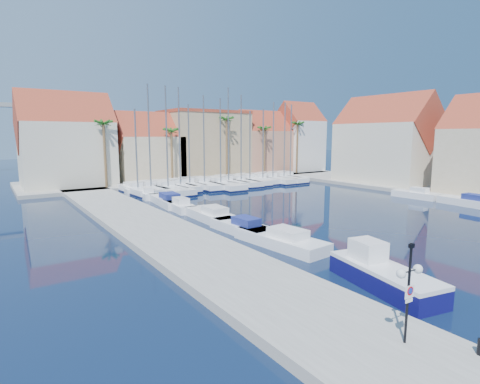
# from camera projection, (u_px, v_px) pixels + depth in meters

# --- Properties ---
(ground) EXTENTS (260.00, 260.00, 0.00)m
(ground) POSITION_uv_depth(u_px,v_px,m) (407.00, 270.00, 21.70)
(ground) COLOR black
(ground) RESTS_ON ground
(quay_west) EXTENTS (6.00, 77.00, 0.50)m
(quay_west) POSITION_uv_depth(u_px,v_px,m) (169.00, 237.00, 27.72)
(quay_west) COLOR gray
(quay_west) RESTS_ON ground
(shore_north) EXTENTS (54.00, 16.00, 0.50)m
(shore_north) POSITION_uv_depth(u_px,v_px,m) (190.00, 178.00, 66.49)
(shore_north) COLOR gray
(shore_north) RESTS_ON ground
(shore_east) EXTENTS (12.00, 60.00, 0.50)m
(shore_east) POSITION_uv_depth(u_px,v_px,m) (441.00, 190.00, 51.68)
(shore_east) COLOR gray
(shore_east) RESTS_ON ground
(lamp_post) EXTENTS (1.23, 0.39, 3.63)m
(lamp_post) POSITION_uv_depth(u_px,v_px,m) (409.00, 278.00, 12.85)
(lamp_post) COLOR black
(lamp_post) RESTS_ON quay_west
(fishing_boat) EXTENTS (3.35, 6.59, 2.20)m
(fishing_boat) POSITION_uv_depth(u_px,v_px,m) (381.00, 273.00, 19.17)
(fishing_boat) COLOR #0F0D51
(fishing_boat) RESTS_ON ground
(motorboat_west_0) EXTENTS (3.03, 7.60, 1.40)m
(motorboat_west_0) POSITION_uv_depth(u_px,v_px,m) (281.00, 239.00, 26.28)
(motorboat_west_0) COLOR white
(motorboat_west_0) RESTS_ON ground
(motorboat_west_1) EXTENTS (2.31, 6.29, 1.40)m
(motorboat_west_1) POSITION_uv_depth(u_px,v_px,m) (242.00, 227.00, 29.73)
(motorboat_west_1) COLOR white
(motorboat_west_1) RESTS_ON ground
(motorboat_west_2) EXTENTS (2.42, 7.08, 1.40)m
(motorboat_west_2) POSITION_uv_depth(u_px,v_px,m) (212.00, 215.00, 34.22)
(motorboat_west_2) COLOR white
(motorboat_west_2) RESTS_ON ground
(motorboat_west_3) EXTENTS (2.10, 5.59, 1.40)m
(motorboat_west_3) POSITION_uv_depth(u_px,v_px,m) (179.00, 205.00, 38.88)
(motorboat_west_3) COLOR white
(motorboat_west_3) RESTS_ON ground
(motorboat_west_4) EXTENTS (3.03, 7.63, 1.40)m
(motorboat_west_4) POSITION_uv_depth(u_px,v_px,m) (168.00, 200.00, 42.12)
(motorboat_west_4) COLOR white
(motorboat_west_4) RESTS_ON ground
(motorboat_west_5) EXTENTS (2.07, 5.23, 1.40)m
(motorboat_west_5) POSITION_uv_depth(u_px,v_px,m) (147.00, 194.00, 46.58)
(motorboat_west_5) COLOR white
(motorboat_west_5) RESTS_ON ground
(motorboat_west_6) EXTENTS (2.58, 6.57, 1.40)m
(motorboat_west_6) POSITION_uv_depth(u_px,v_px,m) (130.00, 188.00, 51.29)
(motorboat_west_6) COLOR white
(motorboat_west_6) RESTS_ON ground
(motorboat_east_0) EXTENTS (2.62, 6.40, 1.40)m
(motorboat_east_0) POSITION_uv_depth(u_px,v_px,m) (469.00, 202.00, 41.19)
(motorboat_east_0) COLOR white
(motorboat_east_0) RESTS_ON ground
(motorboat_east_1) EXTENTS (2.01, 5.48, 1.40)m
(motorboat_east_1) POSITION_uv_depth(u_px,v_px,m) (416.00, 194.00, 46.34)
(motorboat_east_1) COLOR white
(motorboat_east_1) RESTS_ON ground
(sailboat_0) EXTENTS (2.58, 8.40, 11.06)m
(sailboat_0) POSITION_uv_depth(u_px,v_px,m) (137.00, 190.00, 49.13)
(sailboat_0) COLOR white
(sailboat_0) RESTS_ON ground
(sailboat_1) EXTENTS (2.81, 8.33, 14.29)m
(sailboat_1) POSITION_uv_depth(u_px,v_px,m) (150.00, 188.00, 50.40)
(sailboat_1) COLOR white
(sailboat_1) RESTS_ON ground
(sailboat_2) EXTENTS (3.67, 11.56, 14.09)m
(sailboat_2) POSITION_uv_depth(u_px,v_px,m) (166.00, 188.00, 50.71)
(sailboat_2) COLOR white
(sailboat_2) RESTS_ON ground
(sailboat_3) EXTENTS (2.86, 9.07, 14.16)m
(sailboat_3) POSITION_uv_depth(u_px,v_px,m) (179.00, 186.00, 52.68)
(sailboat_3) COLOR white
(sailboat_3) RESTS_ON ground
(sailboat_4) EXTENTS (2.57, 8.27, 12.01)m
(sailboat_4) POSITION_uv_depth(u_px,v_px,m) (188.00, 185.00, 54.32)
(sailboat_4) COLOR white
(sailboat_4) RESTS_ON ground
(sailboat_5) EXTENTS (3.32, 10.29, 13.31)m
(sailboat_5) POSITION_uv_depth(u_px,v_px,m) (203.00, 184.00, 54.98)
(sailboat_5) COLOR white
(sailboat_5) RESTS_ON ground
(sailboat_6) EXTENTS (3.10, 11.17, 12.90)m
(sailboat_6) POSITION_uv_depth(u_px,v_px,m) (219.00, 184.00, 55.15)
(sailboat_6) COLOR white
(sailboat_6) RESTS_ON ground
(sailboat_7) EXTENTS (2.65, 9.23, 14.67)m
(sailboat_7) POSITION_uv_depth(u_px,v_px,m) (227.00, 182.00, 57.37)
(sailboat_7) COLOR white
(sailboat_7) RESTS_ON ground
(sailboat_8) EXTENTS (3.05, 9.97, 13.71)m
(sailboat_8) POSITION_uv_depth(u_px,v_px,m) (239.00, 181.00, 58.22)
(sailboat_8) COLOR white
(sailboat_8) RESTS_ON ground
(sailboat_9) EXTENTS (3.01, 9.94, 11.45)m
(sailboat_9) POSITION_uv_depth(u_px,v_px,m) (248.00, 181.00, 59.56)
(sailboat_9) COLOR white
(sailboat_9) RESTS_ON ground
(sailboat_10) EXTENTS (2.87, 8.42, 11.82)m
(sailboat_10) POSITION_uv_depth(u_px,v_px,m) (261.00, 180.00, 60.67)
(sailboat_10) COLOR white
(sailboat_10) RESTS_ON ground
(sailboat_11) EXTENTS (3.02, 10.43, 12.94)m
(sailboat_11) POSITION_uv_depth(u_px,v_px,m) (270.00, 179.00, 61.70)
(sailboat_11) COLOR white
(sailboat_11) RESTS_ON ground
(sailboat_12) EXTENTS (3.02, 10.23, 12.95)m
(sailboat_12) POSITION_uv_depth(u_px,v_px,m) (282.00, 178.00, 62.84)
(sailboat_12) COLOR white
(sailboat_12) RESTS_ON ground
(sailboat_13) EXTENTS (2.28, 8.11, 12.76)m
(sailboat_13) POSITION_uv_depth(u_px,v_px,m) (288.00, 177.00, 64.11)
(sailboat_13) COLOR white
(sailboat_13) RESTS_ON ground
(building_0) EXTENTS (12.30, 9.00, 13.50)m
(building_0) POSITION_uv_depth(u_px,v_px,m) (67.00, 144.00, 53.63)
(building_0) COLOR beige
(building_0) RESTS_ON shore_north
(building_1) EXTENTS (10.30, 8.00, 11.00)m
(building_1) POSITION_uv_depth(u_px,v_px,m) (148.00, 150.00, 60.47)
(building_1) COLOR #C8B48D
(building_1) RESTS_ON shore_north
(building_2) EXTENTS (14.20, 10.20, 11.50)m
(building_2) POSITION_uv_depth(u_px,v_px,m) (204.00, 143.00, 67.25)
(building_2) COLOR tan
(building_2) RESTS_ON shore_north
(building_3) EXTENTS (10.30, 8.00, 12.00)m
(building_3) POSITION_uv_depth(u_px,v_px,m) (261.00, 145.00, 73.14)
(building_3) COLOR tan
(building_3) RESTS_ON shore_north
(building_4) EXTENTS (8.30, 8.00, 14.00)m
(building_4) POSITION_uv_depth(u_px,v_px,m) (298.00, 139.00, 77.15)
(building_4) COLOR white
(building_4) RESTS_ON shore_north
(building_6) EXTENTS (9.00, 14.30, 13.50)m
(building_6) POSITION_uv_depth(u_px,v_px,m) (386.00, 143.00, 58.10)
(building_6) COLOR beige
(building_6) RESTS_ON shore_east
(palm_0) EXTENTS (2.60, 2.60, 10.15)m
(palm_0) POSITION_uv_depth(u_px,v_px,m) (103.00, 125.00, 51.37)
(palm_0) COLOR brown
(palm_0) RESTS_ON shore_north
(palm_1) EXTENTS (2.60, 2.60, 9.15)m
(palm_1) POSITION_uv_depth(u_px,v_px,m) (171.00, 133.00, 57.06)
(palm_1) COLOR brown
(palm_1) RESTS_ON shore_north
(palm_2) EXTENTS (2.60, 2.60, 11.15)m
(palm_2) POSITION_uv_depth(u_px,v_px,m) (227.00, 121.00, 62.32)
(palm_2) COLOR brown
(palm_2) RESTS_ON shore_north
(palm_3) EXTENTS (2.60, 2.60, 9.65)m
(palm_3) POSITION_uv_depth(u_px,v_px,m) (264.00, 130.00, 66.97)
(palm_3) COLOR brown
(palm_3) RESTS_ON shore_north
(palm_4) EXTENTS (2.60, 2.60, 10.65)m
(palm_4) POSITION_uv_depth(u_px,v_px,m) (298.00, 126.00, 71.27)
(palm_4) COLOR brown
(palm_4) RESTS_ON shore_north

